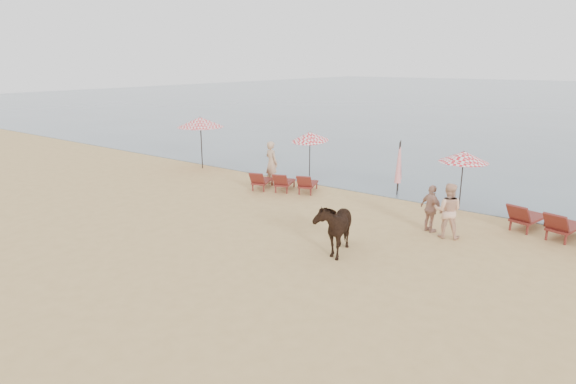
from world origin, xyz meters
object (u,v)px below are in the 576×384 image
at_px(cow, 334,226).
at_px(beachgoer_right_a, 448,211).
at_px(lounger_cluster_left, 284,182).
at_px(umbrella_open_left_a, 200,122).
at_px(umbrella_closed_right, 399,163).
at_px(umbrella_closed_left, 400,160).
at_px(beachgoer_right_b, 431,209).
at_px(umbrella_open_left_b, 310,136).
at_px(beachgoer_left, 271,163).
at_px(umbrella_open_right, 464,157).

xyz_separation_m(cow, beachgoer_right_a, (2.24, 3.15, 0.09)).
relative_size(lounger_cluster_left, umbrella_open_left_a, 1.14).
bearing_deg(umbrella_closed_right, umbrella_open_left_a, -173.75).
xyz_separation_m(umbrella_open_left_a, umbrella_closed_left, (10.14, 1.77, -1.05)).
xyz_separation_m(umbrella_closed_left, beachgoer_right_b, (2.95, -4.10, -0.57)).
bearing_deg(cow, umbrella_open_left_b, 109.50).
bearing_deg(beachgoer_left, cow, 156.40).
xyz_separation_m(umbrella_open_left_a, beachgoer_right_a, (13.69, -2.53, -1.52)).
bearing_deg(beachgoer_right_a, umbrella_closed_right, -62.46).
xyz_separation_m(lounger_cluster_left, umbrella_open_left_a, (-6.17, 1.13, 2.00)).
bearing_deg(lounger_cluster_left, beachgoer_right_b, -30.60).
height_order(umbrella_open_left_a, umbrella_closed_left, umbrella_open_left_a).
bearing_deg(beachgoer_right_b, umbrella_open_left_a, 16.56).
distance_m(cow, beachgoer_right_a, 3.87).
xyz_separation_m(umbrella_closed_right, beachgoer_right_a, (3.31, -3.67, -0.49)).
bearing_deg(beachgoer_right_b, umbrella_closed_right, -25.34).
distance_m(lounger_cluster_left, beachgoer_right_a, 7.67).
height_order(umbrella_closed_left, beachgoer_left, umbrella_closed_left).
relative_size(umbrella_open_left_a, beachgoer_right_a, 1.51).
bearing_deg(umbrella_open_left_a, lounger_cluster_left, 5.18).
height_order(umbrella_open_left_b, umbrella_open_right, umbrella_open_left_b).
relative_size(lounger_cluster_left, cow, 1.62).
height_order(umbrella_closed_left, umbrella_closed_right, umbrella_closed_right).
relative_size(umbrella_open_left_a, umbrella_closed_left, 1.21).
xyz_separation_m(umbrella_open_right, beachgoer_left, (-8.03, -1.39, -1.00)).
distance_m(umbrella_open_left_a, cow, 12.88).
height_order(umbrella_closed_left, cow, umbrella_closed_left).
height_order(umbrella_open_left_b, cow, umbrella_open_left_b).
bearing_deg(umbrella_open_right, beachgoer_right_b, -106.91).
bearing_deg(umbrella_closed_right, beachgoer_left, -163.21).
bearing_deg(umbrella_closed_right, umbrella_open_left_b, 171.81).
bearing_deg(beachgoer_left, umbrella_open_right, -154.89).
height_order(beachgoer_left, beachgoer_right_a, beachgoer_left).
xyz_separation_m(lounger_cluster_left, beachgoer_left, (-1.17, 0.64, 0.58)).
xyz_separation_m(beachgoer_left, beachgoer_right_a, (8.69, -2.05, -0.10)).
bearing_deg(umbrella_open_left_b, beachgoer_left, -122.13).
bearing_deg(cow, lounger_cluster_left, 120.39).
distance_m(lounger_cluster_left, umbrella_closed_left, 5.01).
xyz_separation_m(umbrella_open_left_b, umbrella_closed_left, (4.63, -0.06, -0.59)).
relative_size(umbrella_open_left_a, beachgoer_left, 1.36).
bearing_deg(lounger_cluster_left, umbrella_closed_right, 7.54).
distance_m(umbrella_open_left_b, cow, 9.65).
height_order(umbrella_open_right, umbrella_closed_right, umbrella_closed_right).
bearing_deg(cow, umbrella_closed_left, 81.17).
xyz_separation_m(lounger_cluster_left, umbrella_open_left_b, (-0.66, 2.96, 1.54)).
distance_m(umbrella_open_left_b, umbrella_open_right, 7.58).
bearing_deg(beachgoer_left, beachgoer_right_b, -177.55).
bearing_deg(lounger_cluster_left, umbrella_closed_left, 15.43).
height_order(umbrella_open_left_a, beachgoer_right_a, umbrella_open_left_a).
relative_size(umbrella_closed_left, beachgoer_right_a, 1.25).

